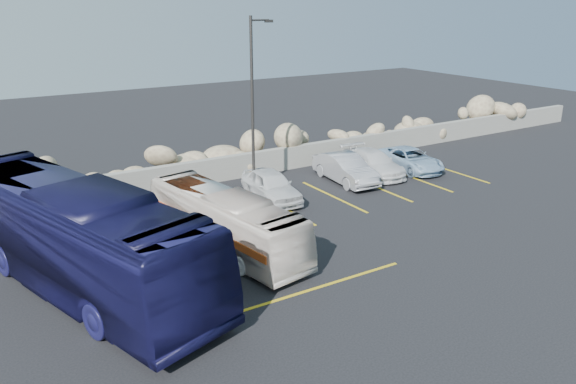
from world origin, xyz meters
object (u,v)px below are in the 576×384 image
car_b (345,168)px  car_a (271,185)px  vintage_bus (225,221)px  lamppost (253,102)px  tour_coach (74,235)px  car_c (373,163)px  car_d (410,159)px

car_b → car_a: bearing=-170.9°
vintage_bus → car_a: size_ratio=1.95×
lamppost → car_a: (0.10, -1.36, -3.61)m
lamppost → tour_coach: lamppost is taller
car_a → car_c: size_ratio=0.93×
lamppost → tour_coach: 10.77m
lamppost → car_b: (4.58, -1.00, -3.60)m
lamppost → car_d: bearing=-7.2°
car_b → car_c: (2.01, 0.28, -0.07)m
lamppost → car_d: lamppost is taller
tour_coach → lamppost: bearing=11.9°
vintage_bus → car_c: size_ratio=1.82×
lamppost → car_b: size_ratio=1.90×
vintage_bus → car_a: vintage_bus is taller
car_d → vintage_bus: bearing=-157.9°
tour_coach → car_b: (13.73, 4.04, -1.00)m
car_b → car_d: car_b is taller
car_a → car_b: car_b is taller
tour_coach → car_a: bearing=4.8°
tour_coach → car_c: bearing=-1.6°
vintage_bus → tour_coach: tour_coach is taller
vintage_bus → tour_coach: 5.19m
vintage_bus → car_b: vintage_bus is taller
vintage_bus → car_b: (8.58, 4.07, -0.39)m
car_b → tour_coach: bearing=-159.0°
tour_coach → car_d: bearing=-4.6°
lamppost → car_c: bearing=-6.2°
car_b → vintage_bus: bearing=-150.0°
lamppost → tour_coach: (-9.15, -5.04, -2.60)m
car_a → car_b: bearing=9.7°
tour_coach → vintage_bus: bearing=-17.3°
lamppost → vintage_bus: bearing=-128.3°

